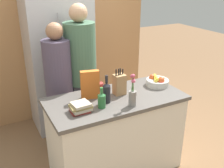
# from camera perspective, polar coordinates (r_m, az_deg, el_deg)

# --- Properties ---
(ground_plane) EXTENTS (14.00, 14.00, 0.00)m
(ground_plane) POSITION_cam_1_polar(r_m,az_deg,el_deg) (3.19, 0.75, -17.67)
(ground_plane) COLOR brown
(kitchen_island) EXTENTS (1.43, 0.68, 0.90)m
(kitchen_island) POSITION_cam_1_polar(r_m,az_deg,el_deg) (2.92, 0.79, -10.93)
(kitchen_island) COLOR silver
(kitchen_island) RESTS_ON ground_plane
(back_wall_wood) EXTENTS (2.63, 0.12, 2.60)m
(back_wall_wood) POSITION_cam_1_polar(r_m,az_deg,el_deg) (4.01, -10.53, 11.40)
(back_wall_wood) COLOR #AD7A4C
(back_wall_wood) RESTS_ON ground_plane
(refrigerator) EXTENTS (0.84, 0.63, 2.01)m
(refrigerator) POSITION_cam_1_polar(r_m,az_deg,el_deg) (3.69, -11.36, 5.59)
(refrigerator) COLOR #B7B7BC
(refrigerator) RESTS_ON ground_plane
(fruit_bowl) EXTENTS (0.26, 0.26, 0.11)m
(fruit_bowl) POSITION_cam_1_polar(r_m,az_deg,el_deg) (3.01, 9.86, 0.55)
(fruit_bowl) COLOR silver
(fruit_bowl) RESTS_ON kitchen_island
(knife_block) EXTENTS (0.12, 0.10, 0.29)m
(knife_block) POSITION_cam_1_polar(r_m,az_deg,el_deg) (2.73, 1.62, -0.05)
(knife_block) COLOR #A87A4C
(knife_block) RESTS_ON kitchen_island
(flower_vase) EXTENTS (0.07, 0.07, 0.33)m
(flower_vase) POSITION_cam_1_polar(r_m,az_deg,el_deg) (2.49, 4.50, -2.32)
(flower_vase) COLOR gray
(flower_vase) RESTS_ON kitchen_island
(cereal_box) EXTENTS (0.20, 0.10, 0.29)m
(cereal_box) POSITION_cam_1_polar(r_m,az_deg,el_deg) (2.64, -4.80, -0.16)
(cereal_box) COLOR orange
(cereal_box) RESTS_ON kitchen_island
(coffee_mug) EXTENTS (0.11, 0.09, 0.09)m
(coffee_mug) POSITION_cam_1_polar(r_m,az_deg,el_deg) (2.84, -2.71, -0.58)
(coffee_mug) COLOR #99332D
(coffee_mug) RESTS_ON kitchen_island
(book_stack) EXTENTS (0.20, 0.16, 0.09)m
(book_stack) POSITION_cam_1_polar(r_m,az_deg,el_deg) (2.43, -6.84, -5.07)
(book_stack) COLOR maroon
(book_stack) RESTS_ON kitchen_island
(bottle_oil) EXTENTS (0.08, 0.08, 0.28)m
(bottle_oil) POSITION_cam_1_polar(r_m,az_deg,el_deg) (2.55, -1.17, -1.73)
(bottle_oil) COLOR black
(bottle_oil) RESTS_ON kitchen_island
(bottle_vinegar) EXTENTS (0.08, 0.08, 0.21)m
(bottle_vinegar) POSITION_cam_1_polar(r_m,az_deg,el_deg) (2.47, -2.26, -3.44)
(bottle_vinegar) COLOR #286633
(bottle_vinegar) RESTS_ON kitchen_island
(person_at_sink) EXTENTS (0.31, 0.31, 1.61)m
(person_at_sink) POSITION_cam_1_polar(r_m,az_deg,el_deg) (3.07, -11.48, 0.03)
(person_at_sink) COLOR #383842
(person_at_sink) RESTS_ON ground_plane
(person_in_blue) EXTENTS (0.36, 0.36, 1.79)m
(person_in_blue) POSITION_cam_1_polar(r_m,az_deg,el_deg) (3.15, -6.75, 2.87)
(person_in_blue) COLOR #383842
(person_in_blue) RESTS_ON ground_plane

